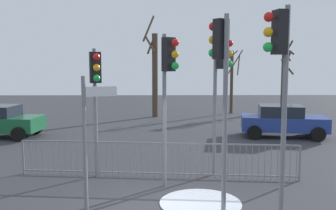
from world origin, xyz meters
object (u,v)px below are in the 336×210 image
(car_blue_far, at_px, (283,120))
(traffic_light_rear_left, at_px, (221,69))
(traffic_light_foreground_right, at_px, (168,76))
(traffic_light_mid_right, at_px, (96,84))
(traffic_light_foreground_left, at_px, (220,73))
(bare_tree_left, at_px, (154,72))
(bare_tree_centre, at_px, (232,80))
(traffic_light_rear_right, at_px, (280,66))
(bare_tree_right, at_px, (284,74))
(direction_sign_post, at_px, (87,139))

(car_blue_far, bearing_deg, traffic_light_rear_left, -106.34)
(traffic_light_rear_left, distance_m, traffic_light_foreground_right, 2.01)
(traffic_light_rear_left, height_order, traffic_light_mid_right, traffic_light_rear_left)
(traffic_light_foreground_left, bearing_deg, bare_tree_left, -154.39)
(bare_tree_left, bearing_deg, traffic_light_foreground_right, -87.06)
(bare_tree_left, bearing_deg, traffic_light_foreground_left, -79.63)
(traffic_light_foreground_left, relative_size, bare_tree_centre, 1.01)
(traffic_light_rear_right, distance_m, bare_tree_left, 16.18)
(traffic_light_mid_right, relative_size, bare_tree_centre, 0.91)
(bare_tree_right, bearing_deg, bare_tree_left, -162.04)
(traffic_light_rear_left, xyz_separation_m, bare_tree_right, (7.16, 18.02, -0.75))
(traffic_light_foreground_right, height_order, direction_sign_post, traffic_light_foreground_right)
(traffic_light_mid_right, distance_m, bare_tree_right, 18.72)
(traffic_light_foreground_left, height_order, car_blue_far, traffic_light_foreground_left)
(traffic_light_foreground_left, bearing_deg, traffic_light_rear_right, 26.36)
(traffic_light_foreground_right, relative_size, bare_tree_centre, 1.00)
(bare_tree_centre, height_order, bare_tree_right, bare_tree_right)
(direction_sign_post, height_order, bare_tree_centre, bare_tree_centre)
(traffic_light_foreground_left, height_order, traffic_light_mid_right, traffic_light_foreground_left)
(traffic_light_rear_left, bearing_deg, traffic_light_foreground_left, 43.68)
(traffic_light_foreground_left, height_order, bare_tree_centre, traffic_light_foreground_left)
(traffic_light_foreground_left, xyz_separation_m, bare_tree_left, (-2.26, 12.36, -0.32))
(bare_tree_centre, bearing_deg, traffic_light_foreground_right, -106.43)
(direction_sign_post, bearing_deg, traffic_light_foreground_left, 20.08)
(traffic_light_mid_right, height_order, bare_tree_right, bare_tree_right)
(bare_tree_right, bearing_deg, car_blue_far, -107.62)
(traffic_light_rear_left, bearing_deg, bare_tree_centre, 40.67)
(traffic_light_foreground_left, relative_size, direction_sign_post, 1.34)
(traffic_light_foreground_left, bearing_deg, traffic_light_rear_left, 7.21)
(bare_tree_left, bearing_deg, traffic_light_mid_right, -96.43)
(traffic_light_foreground_left, bearing_deg, traffic_light_mid_right, -71.12)
(traffic_light_rear_left, relative_size, car_blue_far, 1.12)
(bare_tree_left, bearing_deg, traffic_light_rear_right, -79.46)
(bare_tree_right, bearing_deg, bare_tree_centre, -160.41)
(traffic_light_foreground_left, xyz_separation_m, traffic_light_mid_right, (-3.68, -0.23, -0.30))
(bare_tree_right, bearing_deg, traffic_light_rear_left, -111.67)
(traffic_light_foreground_left, bearing_deg, traffic_light_foreground_right, -39.22)
(traffic_light_foreground_left, height_order, traffic_light_foreground_right, traffic_light_foreground_left)
(traffic_light_mid_right, height_order, bare_tree_centre, bare_tree_centre)
(traffic_light_foreground_left, xyz_separation_m, car_blue_far, (3.79, 5.89, -2.35))
(traffic_light_foreground_right, relative_size, bare_tree_left, 0.67)
(traffic_light_rear_left, height_order, bare_tree_centre, traffic_light_rear_left)
(direction_sign_post, bearing_deg, bare_tree_centre, 47.97)
(car_blue_far, relative_size, bare_tree_centre, 0.95)
(traffic_light_foreground_right, height_order, bare_tree_left, bare_tree_left)
(traffic_light_foreground_right, bearing_deg, traffic_light_mid_right, -65.69)
(car_blue_far, distance_m, bare_tree_centre, 8.19)
(bare_tree_left, distance_m, bare_tree_centre, 5.37)
(traffic_light_mid_right, bearing_deg, bare_tree_right, -142.29)
(traffic_light_foreground_left, height_order, traffic_light_rear_right, traffic_light_rear_right)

